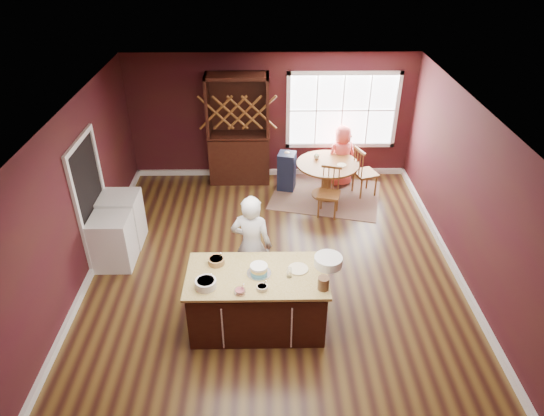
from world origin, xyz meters
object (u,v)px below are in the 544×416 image
at_px(chair_north, 337,156).
at_px(dryer, 122,219).
at_px(layer_cake, 259,270).
at_px(baker, 252,246).
at_px(washer, 113,241).
at_px(dining_table, 327,173).
at_px(chair_east, 366,171).
at_px(toddler, 290,153).
at_px(hutch, 239,130).
at_px(high_chair, 287,171).
at_px(seated_woman, 342,156).
at_px(chair_south, 329,192).
at_px(kitchen_island, 257,301).

height_order(chair_north, dryer, chair_north).
relative_size(layer_cake, chair_north, 0.33).
relative_size(baker, washer, 1.88).
bearing_deg(dining_table, dryer, -157.18).
distance_m(chair_east, toddler, 1.60).
bearing_deg(baker, toddler, -90.40).
bearing_deg(hutch, high_chair, -22.16).
height_order(toddler, hutch, hutch).
relative_size(seated_woman, toddler, 5.11).
relative_size(dining_table, dryer, 1.33).
bearing_deg(chair_south, layer_cake, -98.53).
xyz_separation_m(high_chair, hutch, (-1.00, 0.41, 0.74)).
distance_m(seated_woman, hutch, 2.23).
height_order(chair_south, chair_north, chair_north).
distance_m(dining_table, seated_woman, 0.63).
relative_size(layer_cake, hutch, 0.14).
xyz_separation_m(dining_table, baker, (-1.47, -2.93, 0.31)).
xyz_separation_m(baker, layer_cake, (0.11, -0.73, 0.14)).
bearing_deg(chair_east, layer_cake, 130.10).
xyz_separation_m(seated_woman, high_chair, (-1.17, -0.20, -0.23)).
height_order(baker, toddler, baker).
bearing_deg(chair_north, chair_south, 37.25).
height_order(layer_cake, dryer, layer_cake).
xyz_separation_m(chair_east, seated_woman, (-0.44, 0.45, 0.13)).
distance_m(kitchen_island, washer, 2.79).
xyz_separation_m(chair_north, hutch, (-2.13, -0.13, 0.66)).
bearing_deg(kitchen_island, hutch, 95.55).
height_order(dining_table, high_chair, high_chair).
distance_m(chair_east, chair_south, 1.17).
xyz_separation_m(chair_north, high_chair, (-1.13, -0.54, -0.08)).
xyz_separation_m(baker, high_chair, (0.66, 3.23, -0.42)).
bearing_deg(seated_woman, chair_south, 55.19).
xyz_separation_m(layer_cake, hutch, (-0.46, 4.37, 0.18)).
height_order(high_chair, toddler, toddler).
relative_size(hutch, dryer, 2.49).
bearing_deg(hutch, chair_south, -39.59).
distance_m(baker, washer, 2.44).
relative_size(kitchen_island, chair_east, 1.79).
distance_m(seated_woman, toddler, 1.13).
relative_size(chair_north, dryer, 1.08).
distance_m(chair_south, seated_woman, 1.32).
distance_m(kitchen_island, chair_south, 3.22).
height_order(chair_east, seated_woman, seated_woman).
bearing_deg(hutch, seated_woman, -5.45).
bearing_deg(hutch, chair_east, -14.09).
bearing_deg(chair_east, dryer, 89.99).
bearing_deg(hutch, toddler, -18.98).
distance_m(chair_south, chair_north, 1.63).
distance_m(layer_cake, high_chair, 4.04).
relative_size(chair_east, hutch, 0.45).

